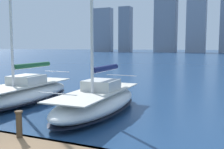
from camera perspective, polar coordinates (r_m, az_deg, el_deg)
The scene contains 3 objects.
sailboat_navy at distance 14.49m, azimuth -3.11°, elevation -5.59°, with size 3.00×8.38×13.06m.
sailboat_forest at distance 17.93m, azimuth -19.03°, elevation -3.74°, with size 3.36×9.35×12.32m.
mooring_post at distance 9.46m, azimuth -19.58°, elevation -10.06°, with size 0.26×0.26×0.91m.
Camera 1 is at (-5.31, 5.51, 3.65)m, focal length 42.00 mm.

